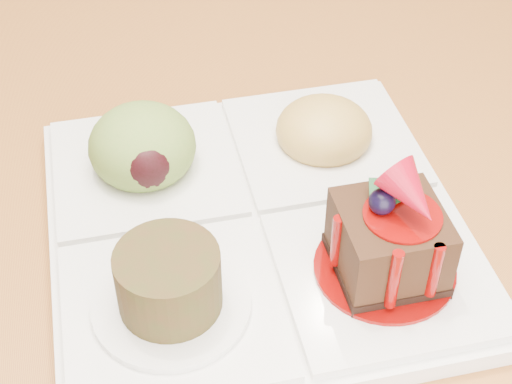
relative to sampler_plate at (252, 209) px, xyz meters
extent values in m
plane|color=#4F2C16|center=(0.17, 0.75, -0.77)|extent=(6.00, 6.00, 0.00)
cylinder|color=black|center=(0.58, 0.66, -0.56)|extent=(0.04, 0.04, 0.43)
cylinder|color=black|center=(0.56, 1.02, -0.56)|extent=(0.04, 0.04, 0.43)
cube|color=silver|center=(0.00, 0.00, -0.01)|extent=(0.25, 0.25, 0.01)
cube|color=silver|center=(0.06, -0.06, 0.00)|extent=(0.12, 0.12, 0.01)
cube|color=silver|center=(-0.06, -0.06, 0.00)|extent=(0.12, 0.12, 0.01)
cube|color=silver|center=(-0.05, 0.06, 0.00)|extent=(0.12, 0.12, 0.01)
cube|color=silver|center=(0.06, 0.05, 0.00)|extent=(0.12, 0.12, 0.01)
cylinder|color=#6E0504|center=(0.06, -0.06, 0.00)|extent=(0.08, 0.08, 0.00)
cube|color=black|center=(0.06, -0.06, 0.00)|extent=(0.06, 0.06, 0.01)
cube|color=#321D0D|center=(0.06, -0.06, 0.02)|extent=(0.06, 0.06, 0.03)
cylinder|color=#6E0504|center=(0.06, -0.06, 0.04)|extent=(0.04, 0.04, 0.00)
sphere|color=black|center=(0.05, -0.06, 0.05)|extent=(0.01, 0.01, 0.01)
cone|color=#AE0B20|center=(0.06, -0.07, 0.06)|extent=(0.04, 0.04, 0.03)
cube|color=#10401A|center=(0.06, -0.05, 0.05)|extent=(0.01, 0.02, 0.01)
cube|color=#10401A|center=(0.05, -0.05, 0.05)|extent=(0.01, 0.02, 0.01)
cylinder|color=#6E0504|center=(0.05, -0.09, 0.02)|extent=(0.01, 0.01, 0.04)
cylinder|color=#6E0504|center=(0.07, -0.09, 0.02)|extent=(0.01, 0.01, 0.03)
cylinder|color=#6E0504|center=(0.03, -0.06, 0.02)|extent=(0.01, 0.01, 0.03)
cylinder|color=silver|center=(-0.06, -0.06, 0.00)|extent=(0.08, 0.08, 0.00)
cylinder|color=#412412|center=(-0.06, -0.06, 0.02)|extent=(0.05, 0.05, 0.03)
cylinder|color=#4D2E10|center=(-0.06, -0.06, 0.03)|extent=(0.04, 0.04, 0.00)
ellipsoid|color=olive|center=(-0.05, 0.06, 0.01)|extent=(0.07, 0.07, 0.05)
ellipsoid|color=black|center=(-0.05, 0.04, 0.02)|extent=(0.03, 0.02, 0.03)
ellipsoid|color=#B78742|center=(0.06, 0.05, 0.01)|extent=(0.06, 0.06, 0.04)
cube|color=#BF3E0E|center=(0.07, 0.06, 0.01)|extent=(0.02, 0.02, 0.01)
cube|color=#3F791A|center=(0.06, 0.06, 0.01)|extent=(0.02, 0.02, 0.01)
cube|color=#BF3E0E|center=(0.05, 0.05, 0.01)|extent=(0.02, 0.02, 0.01)
cube|color=#3F791A|center=(0.07, 0.04, 0.01)|extent=(0.02, 0.02, 0.01)
camera|label=1|loc=(-0.09, -0.32, 0.32)|focal=55.00mm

